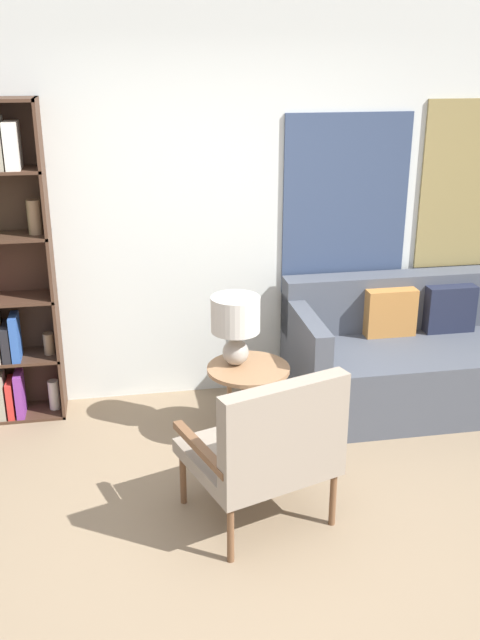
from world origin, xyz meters
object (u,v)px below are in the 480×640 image
at_px(couch, 425,357).
at_px(table_lamp, 235,321).
at_px(armchair, 269,445).
at_px(side_table, 248,375).

distance_m(couch, table_lamp, 1.51).
bearing_deg(armchair, side_table, 85.79).
distance_m(armchair, couch, 1.88).
xyz_separation_m(couch, table_lamp, (-1.41, -0.27, 0.47)).
height_order(couch, table_lamp, table_lamp).
bearing_deg(table_lamp, side_table, -39.32).
bearing_deg(side_table, couch, 13.92).
bearing_deg(couch, side_table, -166.08).
bearing_deg(couch, armchair, -138.65).
height_order(armchair, side_table, armchair).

